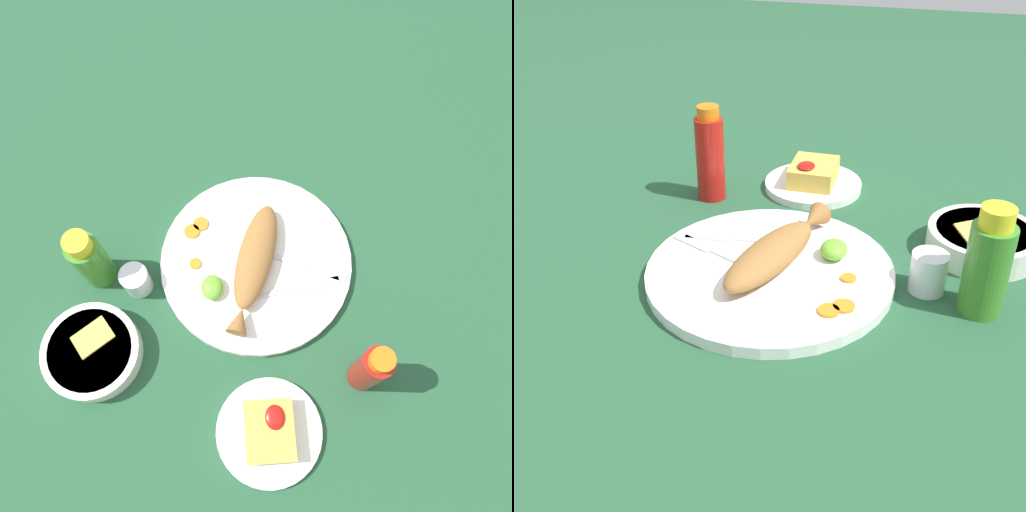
{
  "view_description": "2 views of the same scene",
  "coord_description": "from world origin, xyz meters",
  "views": [
    {
      "loc": [
        -0.34,
        0.02,
        0.89
      ],
      "look_at": [
        0.0,
        0.0,
        0.04
      ],
      "focal_mm": 35.0,
      "sensor_mm": 36.0,
      "label": 1
    },
    {
      "loc": [
        0.75,
        0.2,
        0.53
      ],
      "look_at": [
        0.0,
        0.0,
        0.04
      ],
      "focal_mm": 45.0,
      "sensor_mm": 36.0,
      "label": 2
    }
  ],
  "objects": [
    {
      "name": "fork_near",
      "position": [
        -0.02,
        -0.09,
        0.02
      ],
      "size": [
        0.09,
        0.18,
        0.0
      ],
      "rotation": [
        0.0,
        0.0,
        4.3
      ],
      "color": "silver",
      "rests_on": "main_plate"
    },
    {
      "name": "fork_far",
      "position": [
        -0.06,
        -0.07,
        0.02
      ],
      "size": [
        0.04,
        0.19,
        0.0
      ],
      "rotation": [
        0.0,
        0.0,
        4.84
      ],
      "color": "silver",
      "rests_on": "main_plate"
    },
    {
      "name": "salt_cup",
      "position": [
        -0.03,
        0.22,
        0.03
      ],
      "size": [
        0.05,
        0.05,
        0.06
      ],
      "color": "silver",
      "rests_on": "ground_plane"
    },
    {
      "name": "carrot_slice_mid",
      "position": [
        0.08,
        0.1,
        0.02
      ],
      "size": [
        0.03,
        0.03,
        0.0
      ],
      "primitive_type": "cylinder",
      "color": "orange",
      "rests_on": "main_plate"
    },
    {
      "name": "carrot_slice_near",
      "position": [
        0.07,
        0.12,
        0.02
      ],
      "size": [
        0.03,
        0.03,
        0.0
      ],
      "primitive_type": "cylinder",
      "color": "orange",
      "rests_on": "main_plate"
    },
    {
      "name": "guacamole_bowl",
      "position": [
        -0.15,
        0.3,
        0.02
      ],
      "size": [
        0.17,
        0.17,
        0.05
      ],
      "color": "white",
      "rests_on": "ground_plane"
    },
    {
      "name": "hot_sauce_bottle_green",
      "position": [
        0.0,
        0.29,
        0.07
      ],
      "size": [
        0.06,
        0.06,
        0.16
      ],
      "color": "#3D8428",
      "rests_on": "ground_plane"
    },
    {
      "name": "main_plate",
      "position": [
        0.0,
        0.0,
        0.01
      ],
      "size": [
        0.36,
        0.36,
        0.02
      ],
      "primitive_type": "cylinder",
      "color": "white",
      "rests_on": "ground_plane"
    },
    {
      "name": "side_plate_fries",
      "position": [
        -0.31,
        0.0,
        0.01
      ],
      "size": [
        0.18,
        0.18,
        0.01
      ],
      "primitive_type": "cylinder",
      "color": "white",
      "rests_on": "ground_plane"
    },
    {
      "name": "fried_fish",
      "position": [
        -0.01,
        0.0,
        0.04
      ],
      "size": [
        0.26,
        0.13,
        0.04
      ],
      "rotation": [
        0.0,
        0.0,
        -0.31
      ],
      "color": "#996633",
      "rests_on": "main_plate"
    },
    {
      "name": "carrot_slice_far",
      "position": [
        0.0,
        0.11,
        0.02
      ],
      "size": [
        0.02,
        0.02,
        0.0
      ],
      "primitive_type": "cylinder",
      "color": "orange",
      "rests_on": "main_plate"
    },
    {
      "name": "ground_plane",
      "position": [
        0.0,
        0.0,
        0.0
      ],
      "size": [
        4.0,
        4.0,
        0.0
      ],
      "primitive_type": "plane",
      "color": "#235133"
    },
    {
      "name": "lime_wedge_main",
      "position": [
        -0.05,
        0.08,
        0.03
      ],
      "size": [
        0.05,
        0.04,
        0.03
      ],
      "primitive_type": "ellipsoid",
      "color": "#6BB233",
      "rests_on": "main_plate"
    },
    {
      "name": "fries_pile",
      "position": [
        -0.31,
        0.0,
        0.03
      ],
      "size": [
        0.1,
        0.08,
        0.04
      ],
      "color": "gold",
      "rests_on": "side_plate_fries"
    },
    {
      "name": "hot_sauce_bottle_red",
      "position": [
        -0.23,
        -0.17,
        0.08
      ],
      "size": [
        0.05,
        0.05,
        0.17
      ],
      "color": "#B21914",
      "rests_on": "ground_plane"
    }
  ]
}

